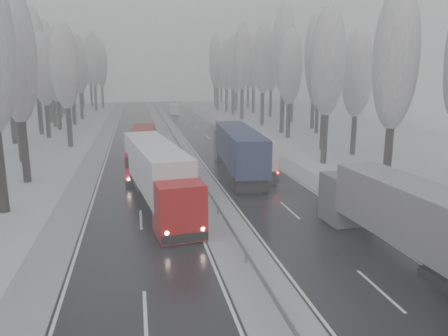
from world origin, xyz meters
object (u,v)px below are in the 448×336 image
object	(u,v)px
box_truck_distant	(175,109)
truck_grey_tarp	(416,220)
truck_red_red	(143,147)
truck_red_white	(158,171)
truck_blue_box	(237,148)
truck_cream_box	(246,147)

from	to	relation	value
box_truck_distant	truck_grey_tarp	bearing A→B (deg)	-83.55
truck_grey_tarp	truck_red_red	distance (m)	29.44
truck_grey_tarp	truck_red_white	bearing A→B (deg)	130.04
truck_grey_tarp	truck_blue_box	bearing A→B (deg)	97.74
truck_cream_box	truck_red_red	world-z (taller)	truck_red_red
truck_blue_box	box_truck_distant	size ratio (longest dim) A/B	2.55
truck_cream_box	box_truck_distant	size ratio (longest dim) A/B	2.10
box_truck_distant	truck_red_red	size ratio (longest dim) A/B	0.47
truck_red_white	box_truck_distant	bearing A→B (deg)	76.38
truck_red_white	truck_red_red	bearing A→B (deg)	85.94
truck_cream_box	truck_red_white	xyz separation A→B (m)	(-9.47, -11.30, 0.44)
box_truck_distant	truck_red_red	world-z (taller)	truck_red_red
box_truck_distant	truck_red_white	xyz separation A→B (m)	(-7.45, -70.34, 1.32)
truck_grey_tarp	truck_red_red	world-z (taller)	truck_grey_tarp
truck_grey_tarp	truck_blue_box	distance (m)	21.99
truck_blue_box	truck_red_red	distance (m)	10.06
truck_red_red	truck_cream_box	bearing A→B (deg)	-8.46
truck_cream_box	box_truck_distant	bearing A→B (deg)	91.66
truck_blue_box	box_truck_distant	bearing A→B (deg)	94.48
truck_red_white	truck_grey_tarp	bearing A→B (deg)	-54.47
truck_cream_box	truck_red_red	bearing A→B (deg)	167.57
truck_blue_box	box_truck_distant	world-z (taller)	truck_blue_box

